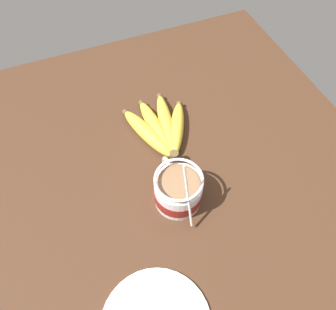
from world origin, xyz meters
TOP-DOWN VIEW (x-y plane):
  - table at (0.00, 0.00)cm, footprint 99.08×99.08cm
  - coffee_mug at (-6.92, -1.09)cm, footprint 15.55×10.04cm
  - banana_bunch at (11.25, -4.31)cm, footprint 21.33×16.81cm

SIDE VIEW (x-z plane):
  - table at x=0.00cm, z-range 0.00..3.16cm
  - banana_bunch at x=11.25cm, z-range 2.78..6.94cm
  - coffee_mug at x=-6.92cm, z-range -1.07..14.90cm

